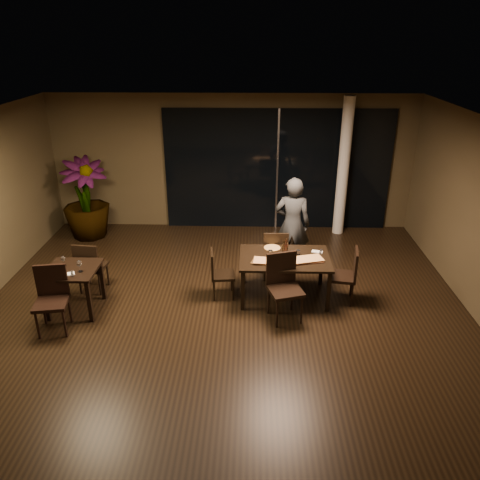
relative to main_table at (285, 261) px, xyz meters
name	(u,v)px	position (x,y,z in m)	size (l,w,h in m)	color
ground	(223,321)	(-1.00, -0.80, -0.68)	(8.00, 8.00, 0.00)	black
wall_back	(232,162)	(-1.00, 3.25, 0.82)	(8.00, 0.10, 3.00)	#433924
wall_front	(182,480)	(-1.00, -4.85, 0.82)	(8.00, 0.10, 3.00)	#433924
ceiling	(219,128)	(-1.00, -0.80, 2.34)	(8.00, 8.00, 0.04)	white
window_panel	(277,170)	(0.00, 3.16, 0.67)	(5.00, 0.06, 2.70)	black
column	(343,168)	(1.40, 2.85, 0.82)	(0.24, 0.24, 3.00)	silver
main_table	(285,261)	(0.00, 0.00, 0.00)	(1.50, 1.00, 0.75)	black
side_table	(73,276)	(-3.40, -0.50, -0.05)	(0.80, 0.80, 0.75)	black
chair_main_far	(275,252)	(-0.13, 0.63, -0.14)	(0.45, 0.45, 0.96)	black
chair_main_near	(283,283)	(-0.05, -0.59, -0.08)	(0.61, 0.61, 1.06)	black
chair_main_left	(218,272)	(-1.11, -0.02, -0.20)	(0.43, 0.43, 0.85)	black
chair_main_right	(347,273)	(1.04, -0.11, -0.15)	(0.50, 0.50, 0.95)	black
chair_side_far	(90,265)	(-3.32, 0.07, -0.15)	(0.48, 0.48, 0.94)	black
chair_side_near	(52,295)	(-3.55, -1.01, -0.11)	(0.54, 0.54, 1.02)	black
diner	(292,224)	(0.20, 1.07, 0.23)	(0.61, 0.41, 1.81)	#2B2D2F
potted_plant	(86,199)	(-4.15, 2.48, 0.20)	(0.96, 0.96, 1.75)	#1C501A
pizza_board_left	(270,262)	(-0.25, -0.21, 0.08)	(0.58, 0.29, 0.01)	#3F2A14
pizza_board_right	(306,260)	(0.33, -0.13, 0.08)	(0.55, 0.28, 0.01)	#422515
oblong_pizza_left	(270,261)	(-0.25, -0.21, 0.10)	(0.51, 0.23, 0.02)	maroon
oblong_pizza_right	(306,259)	(0.33, -0.13, 0.10)	(0.53, 0.25, 0.02)	maroon
round_pizza	(272,248)	(-0.20, 0.33, 0.08)	(0.28, 0.28, 0.01)	#C13915
bottle_a	(284,249)	(-0.02, 0.04, 0.21)	(0.06, 0.06, 0.28)	black
bottle_b	(286,249)	(0.01, 0.03, 0.22)	(0.06, 0.06, 0.29)	black
bottle_c	(286,247)	(0.02, 0.09, 0.22)	(0.06, 0.06, 0.29)	black
tumbler_left	(270,253)	(-0.24, 0.06, 0.12)	(0.08, 0.08, 0.09)	white
tumbler_right	(298,252)	(0.23, 0.10, 0.12)	(0.07, 0.07, 0.08)	white
napkin_near	(316,259)	(0.50, -0.07, 0.08)	(0.18, 0.10, 0.01)	white
napkin_far	(317,252)	(0.56, 0.21, 0.08)	(0.18, 0.10, 0.01)	white
wine_glass_a	(63,261)	(-3.56, -0.40, 0.15)	(0.07, 0.07, 0.16)	white
wine_glass_b	(80,266)	(-3.23, -0.59, 0.16)	(0.08, 0.08, 0.18)	white
side_napkin	(68,274)	(-3.38, -0.70, 0.08)	(0.18, 0.11, 0.01)	white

